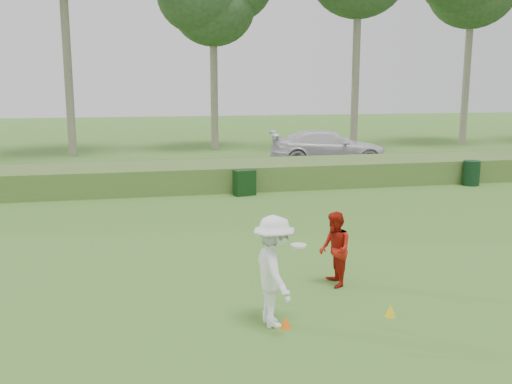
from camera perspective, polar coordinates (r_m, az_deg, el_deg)
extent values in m
plane|color=#3A6D24|center=(10.40, 4.84, -11.15)|extent=(120.00, 120.00, 0.00)
cube|color=#466A2A|center=(21.67, -4.56, 1.67)|extent=(80.00, 3.00, 0.90)
cube|color=#2D2D2D|center=(26.64, -6.03, 2.44)|extent=(80.00, 6.00, 0.06)
cylinder|color=gray|center=(32.57, -18.63, 17.09)|extent=(0.44, 0.44, 15.50)
cylinder|color=gray|center=(34.10, -4.26, 13.92)|extent=(0.44, 0.44, 11.50)
cylinder|color=gray|center=(34.37, 10.08, 15.86)|extent=(0.44, 0.44, 14.00)
cylinder|color=gray|center=(39.17, 20.55, 14.35)|extent=(0.44, 0.44, 13.50)
imported|color=white|center=(9.24, 1.81, -7.94)|extent=(0.76, 1.22, 1.82)
cylinder|color=white|center=(9.22, 4.25, -5.36)|extent=(0.27, 0.27, 0.03)
imported|color=#AD190E|center=(11.15, 7.89, -5.70)|extent=(0.59, 0.74, 1.46)
cone|color=orange|center=(9.42, 3.00, -12.88)|extent=(0.18, 0.18, 0.20)
cone|color=yellow|center=(10.09, 13.29, -11.43)|extent=(0.20, 0.20, 0.22)
cube|color=black|center=(20.02, -1.17, 0.94)|extent=(0.81, 0.61, 0.90)
cylinder|color=black|center=(23.51, 20.72, 1.79)|extent=(0.71, 0.71, 0.96)
imported|color=silver|center=(27.50, 7.26, 4.44)|extent=(5.92, 3.27, 1.62)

